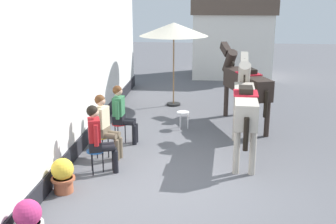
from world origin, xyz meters
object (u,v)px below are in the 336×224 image
seated_visitor_near (98,136)px  spare_stool_white (183,114)px  cafe_parasol (174,30)px  saddled_horse_near (245,103)px  flower_planter_near (28,220)px  seated_visitor_middle (104,123)px  flower_planter_far (63,175)px  saddled_horse_far (244,82)px  seated_visitor_far (121,111)px

seated_visitor_near → spare_stool_white: 3.33m
seated_visitor_near → spare_stool_white: bearing=63.3°
seated_visitor_near → cafe_parasol: size_ratio=0.54×
saddled_horse_near → flower_planter_near: 5.06m
cafe_parasol → spare_stool_white: bearing=-79.5°
cafe_parasol → spare_stool_white: size_ratio=5.61×
seated_visitor_middle → flower_planter_far: bearing=-101.8°
flower_planter_far → cafe_parasol: (1.48, 6.21, 2.03)m
seated_visitor_middle → flower_planter_near: bearing=-95.9°
seated_visitor_middle → spare_stool_white: 2.67m
flower_planter_near → cafe_parasol: 8.15m
saddled_horse_near → saddled_horse_far: (0.17, 2.21, 0.00)m
seated_visitor_far → flower_planter_near: (-0.52, -4.18, -0.44)m
cafe_parasol → spare_stool_white: (0.44, -2.37, -1.96)m
saddled_horse_far → flower_planter_far: 5.69m
cafe_parasol → seated_visitor_far: bearing=-104.7°
seated_visitor_far → flower_planter_near: bearing=-97.1°
flower_planter_far → seated_visitor_far: bearing=78.5°
flower_planter_near → cafe_parasol: (1.46, 7.75, 2.03)m
flower_planter_near → flower_planter_far: 1.54m
saddled_horse_far → cafe_parasol: bearing=138.3°
spare_stool_white → flower_planter_near: bearing=-109.4°
seated_visitor_far → spare_stool_white: 1.86m
flower_planter_far → cafe_parasol: 6.70m
seated_visitor_near → seated_visitor_far: 1.76m
saddled_horse_far → flower_planter_near: saddled_horse_far is taller
seated_visitor_near → flower_planter_far: 1.08m
seated_visitor_near → flower_planter_near: size_ratio=2.17×
seated_visitor_near → flower_planter_near: (-0.41, -2.43, -0.44)m
seated_visitor_middle → spare_stool_white: (1.56, 2.14, -0.38)m
flower_planter_near → spare_stool_white: bearing=70.6°
flower_planter_far → spare_stool_white: (1.91, 3.85, 0.07)m
flower_planter_far → cafe_parasol: cafe_parasol is taller
seated_visitor_middle → cafe_parasol: (1.12, 4.51, 1.59)m
seated_visitor_near → cafe_parasol: 5.65m
seated_visitor_middle → saddled_horse_near: saddled_horse_near is taller
flower_planter_near → flower_planter_far: (-0.02, 1.54, 0.00)m
flower_planter_far → spare_stool_white: size_ratio=1.39×
spare_stool_white → seated_visitor_far: bearing=-138.8°
seated_visitor_middle → seated_visitor_far: bearing=79.1°
seated_visitor_middle → cafe_parasol: 4.91m
seated_visitor_far → saddled_horse_near: size_ratio=0.46×
seated_visitor_near → seated_visitor_middle: bearing=94.9°
seated_visitor_near → saddled_horse_near: 3.21m
flower_planter_far → flower_planter_near: bearing=-89.3°
seated_visitor_middle → cafe_parasol: size_ratio=0.54×
saddled_horse_near → saddled_horse_far: 2.22m
saddled_horse_near → flower_planter_near: size_ratio=4.69×
seated_visitor_middle → flower_planter_far: 1.80m
seated_visitor_near → cafe_parasol: (1.05, 5.32, 1.59)m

